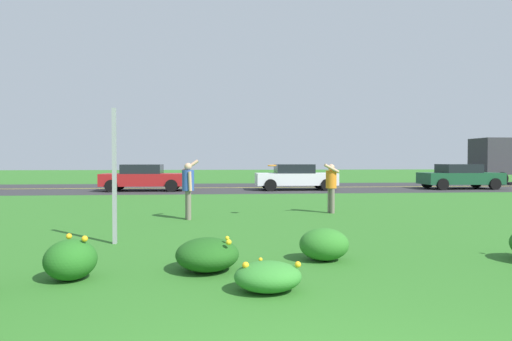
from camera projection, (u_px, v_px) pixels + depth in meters
The scene contains 14 objects.
ground_plane at pixel (245, 211), 14.28m from camera, with size 120.00×120.00×0.00m, color #2D6B23.
highway_strip at pixel (233, 188), 26.05m from camera, with size 120.00×9.71×0.01m, color #2D2D30.
highway_center_stripe at pixel (233, 188), 26.05m from camera, with size 120.00×0.16×0.00m, color yellow.
daylily_clump_front_left at pixel (71, 259), 6.04m from camera, with size 0.72×0.75×0.64m.
daylily_clump_front_right at pixel (207, 254), 6.54m from camera, with size 0.97×1.03×0.55m.
daylily_clump_mid_center at pixel (268, 277), 5.50m from camera, with size 0.87×0.71×0.40m.
daylily_clump_mid_left at pixel (324, 244), 7.21m from camera, with size 0.84×0.72×0.54m.
sign_post_near_path at pixel (114, 176), 8.62m from camera, with size 0.07×0.10×2.74m.
person_thrower_blue_shirt at pixel (188, 185), 12.17m from camera, with size 0.51×0.56×1.71m.
person_catcher_orange_shirt at pixel (331, 184), 13.64m from camera, with size 0.52×0.56×1.58m.
frisbee_orange at pixel (272, 166), 12.76m from camera, with size 0.26×0.26×0.05m.
car_red_center_left at pixel (144, 177), 23.42m from camera, with size 4.50×2.00×1.45m.
car_white_center_right at pixel (295, 177), 24.17m from camera, with size 4.50×2.00×1.45m.
car_dark_green_rightmost at pixel (460, 176), 25.03m from camera, with size 4.50×2.00×1.45m.
Camera 1 is at (-0.90, -2.40, 1.69)m, focal length 30.08 mm.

